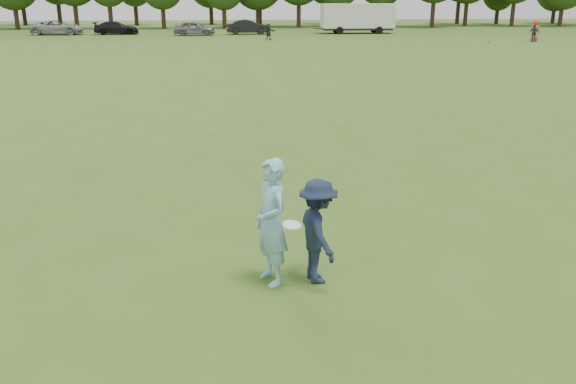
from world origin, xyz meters
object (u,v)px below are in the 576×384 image
object	(u,v)px
car_e	(194,28)
field_cone	(489,42)
car_c	(57,28)
thrower	(271,222)
player_far_d	(269,32)
player_far_b	(534,33)
car_d	(116,28)
car_f	(248,27)
defender	(318,231)
player_far_c	(535,30)
cargo_trailer	(358,17)

from	to	relation	value
car_e	field_cone	bearing A→B (deg)	-112.80
car_c	car_e	world-z (taller)	car_c
thrower	player_far_d	size ratio (longest dim) A/B	1.26
player_far_b	car_d	bearing A→B (deg)	-155.09
player_far_d	car_f	world-z (taller)	car_f
defender	player_far_c	world-z (taller)	player_far_c
field_cone	player_far_b	bearing A→B (deg)	14.03
defender	player_far_b	world-z (taller)	defender
car_c	cargo_trailer	bearing A→B (deg)	-92.98
thrower	field_cone	bearing A→B (deg)	131.46
car_e	field_cone	world-z (taller)	car_e
player_far_c	car_f	bearing A→B (deg)	-16.96
cargo_trailer	defender	bearing A→B (deg)	-102.37
car_d	car_f	bearing A→B (deg)	-98.78
defender	player_far_d	world-z (taller)	defender
defender	car_c	bearing A→B (deg)	6.59
thrower	defender	size ratio (longest dim) A/B	1.20
player_far_b	field_cone	size ratio (longest dim) A/B	5.14
player_far_b	player_far_c	world-z (taller)	player_far_c
player_far_b	cargo_trailer	world-z (taller)	cargo_trailer
player_far_c	player_far_d	world-z (taller)	player_far_c
player_far_d	car_e	distance (m)	10.58
player_far_b	player_far_d	size ratio (longest dim) A/B	1.01
car_d	cargo_trailer	bearing A→B (deg)	-96.15
player_far_d	car_e	size ratio (longest dim) A/B	0.35
car_e	car_d	bearing A→B (deg)	77.72
player_far_b	cargo_trailer	xyz separation A→B (m)	(-13.43, 14.24, 1.00)
field_cone	cargo_trailer	distance (m)	17.80
player_far_b	car_f	distance (m)	29.16
thrower	car_e	size ratio (longest dim) A/B	0.44
defender	field_cone	bearing A→B (deg)	-36.80
car_f	car_c	bearing A→B (deg)	83.25
player_far_b	player_far_d	world-z (taller)	player_far_b
car_d	player_far_b	bearing A→B (deg)	-115.13
player_far_d	cargo_trailer	size ratio (longest dim) A/B	0.17
car_c	player_far_d	bearing A→B (deg)	-116.23
player_far_b	car_c	distance (m)	48.44
player_far_b	car_f	world-z (taller)	car_f
thrower	car_c	size ratio (longest dim) A/B	0.35
defender	cargo_trailer	xyz separation A→B (m)	(13.34, 60.81, 0.97)
thrower	player_far_d	distance (m)	51.53
car_f	player_far_c	bearing A→B (deg)	-120.14
player_far_c	car_c	size ratio (longest dim) A/B	0.36
defender	player_far_c	distance (m)	54.95
car_c	thrower	bearing A→B (deg)	-164.96
player_far_c	car_e	world-z (taller)	player_far_c
car_d	car_e	size ratio (longest dim) A/B	1.09
car_c	cargo_trailer	world-z (taller)	cargo_trailer
cargo_trailer	field_cone	bearing A→B (deg)	-60.39
player_far_c	car_c	world-z (taller)	player_far_c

